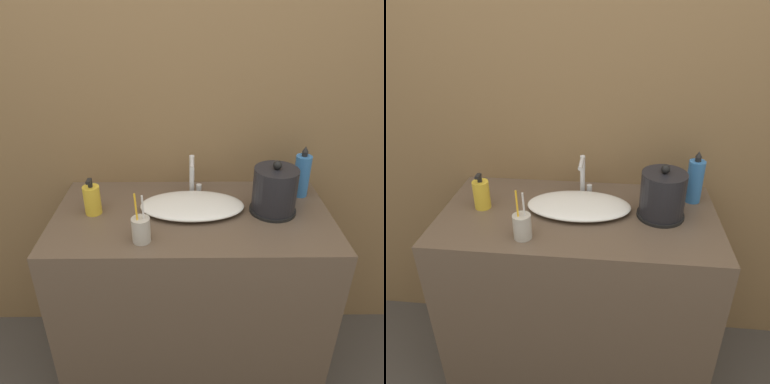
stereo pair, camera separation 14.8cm
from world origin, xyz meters
The scene contains 8 objects.
wall_back centered at (0.00, 0.60, 1.30)m, with size 6.00×0.04×2.60m.
vanity_counter centered at (0.00, 0.29, 0.44)m, with size 1.13×0.58×0.88m.
sink_basin centered at (0.00, 0.32, 0.91)m, with size 0.43×0.25×0.05m.
faucet centered at (0.00, 0.46, 0.98)m, with size 0.06×0.13×0.18m.
electric_kettle centered at (0.33, 0.31, 0.97)m, with size 0.19×0.19×0.23m.
toothbrush_cup centered at (-0.19, 0.10, 0.93)m, with size 0.07×0.07×0.19m.
lotion_bottle centered at (-0.40, 0.30, 0.95)m, with size 0.07×0.07×0.16m.
shampoo_bottle centered at (0.48, 0.45, 0.98)m, with size 0.07×0.07×0.23m.
Camera 1 is at (-0.01, -1.02, 1.68)m, focal length 35.00 mm.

